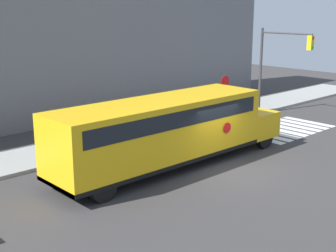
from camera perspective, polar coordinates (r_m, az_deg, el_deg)
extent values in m
plane|color=#3A3838|center=(19.43, 7.08, -5.17)|extent=(60.00, 60.00, 0.00)
cube|color=#9E9E99|center=(23.89, -4.89, -1.19)|extent=(44.00, 3.00, 0.15)
cube|color=slate|center=(28.52, -13.28, 9.83)|extent=(32.00, 4.00, 8.80)
cube|color=white|center=(24.21, 10.79, -1.37)|extent=(0.50, 3.20, 0.01)
cube|color=white|center=(24.76, 11.76, -1.07)|extent=(0.50, 3.20, 0.01)
cube|color=white|center=(25.32, 12.68, -0.78)|extent=(0.50, 3.20, 0.01)
cube|color=white|center=(25.88, 13.57, -0.50)|extent=(0.50, 3.20, 0.01)
cube|color=white|center=(26.45, 14.41, -0.23)|extent=(0.50, 3.20, 0.01)
cube|color=white|center=(27.03, 15.22, 0.02)|extent=(0.50, 3.20, 0.01)
cube|color=white|center=(27.61, 16.00, 0.27)|extent=(0.50, 3.20, 0.01)
cube|color=white|center=(28.20, 16.74, 0.50)|extent=(0.50, 3.20, 0.01)
cube|color=yellow|center=(18.69, -0.99, -0.51)|extent=(9.56, 2.50, 2.43)
cube|color=yellow|center=(22.91, 9.66, 0.47)|extent=(1.81, 2.50, 1.18)
cube|color=black|center=(19.01, -0.98, -3.82)|extent=(9.56, 2.54, 0.16)
cube|color=black|center=(18.53, -1.00, 1.48)|extent=(8.80, 2.53, 0.64)
cylinder|color=red|center=(19.69, 7.24, -0.22)|extent=(0.44, 0.02, 0.44)
cylinder|color=black|center=(23.62, 7.41, -0.38)|extent=(1.00, 0.30, 1.00)
cylinder|color=black|center=(22.36, 11.65, -1.40)|extent=(1.00, 0.30, 1.00)
cylinder|color=black|center=(17.85, -11.97, -5.47)|extent=(1.00, 0.30, 1.00)
cylinder|color=black|center=(16.14, -7.96, -7.46)|extent=(1.00, 0.30, 1.00)
cylinder|color=#38383A|center=(27.93, 6.83, 3.20)|extent=(0.07, 0.07, 2.21)
cylinder|color=red|center=(27.71, 6.97, 5.35)|extent=(0.74, 0.03, 0.74)
cylinder|color=#38383A|center=(29.25, 11.20, 6.53)|extent=(0.16, 0.16, 5.23)
cylinder|color=#38383A|center=(28.09, 14.24, 10.90)|extent=(0.10, 3.34, 0.10)
cube|color=yellow|center=(27.29, 16.97, 9.68)|extent=(0.28, 0.28, 0.80)
cylinder|color=red|center=(27.20, 17.28, 10.20)|extent=(0.18, 0.02, 0.18)
cylinder|color=#EAB214|center=(27.22, 17.24, 9.65)|extent=(0.18, 0.02, 0.18)
cylinder|color=green|center=(27.24, 17.20, 9.11)|extent=(0.18, 0.02, 0.18)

